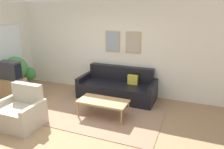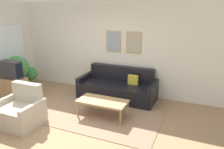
{
  "view_description": "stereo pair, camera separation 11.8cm",
  "coord_description": "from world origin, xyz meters",
  "px_view_note": "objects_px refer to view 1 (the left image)",
  "views": [
    {
      "loc": [
        2.44,
        -3.35,
        2.47
      ],
      "look_at": [
        0.45,
        1.59,
        0.85
      ],
      "focal_mm": 35.0,
      "sensor_mm": 36.0,
      "label": 1
    },
    {
      "loc": [
        2.55,
        -3.31,
        2.47
      ],
      "look_at": [
        0.45,
        1.59,
        0.85
      ],
      "focal_mm": 35.0,
      "sensor_mm": 36.0,
      "label": 2
    }
  ],
  "objects_px": {
    "tv": "(10,70)",
    "potted_plant_tall": "(16,69)",
    "coffee_table": "(103,102)",
    "armchair": "(21,113)",
    "couch": "(117,88)"
  },
  "relations": [
    {
      "from": "coffee_table",
      "to": "potted_plant_tall",
      "type": "xyz_separation_m",
      "value": [
        -3.03,
        0.44,
        0.37
      ]
    },
    {
      "from": "couch",
      "to": "coffee_table",
      "type": "bearing_deg",
      "value": -85.72
    },
    {
      "from": "tv",
      "to": "armchair",
      "type": "xyz_separation_m",
      "value": [
        1.25,
        -1.0,
        -0.57
      ]
    },
    {
      "from": "coffee_table",
      "to": "armchair",
      "type": "relative_size",
      "value": 1.27
    },
    {
      "from": "coffee_table",
      "to": "tv",
      "type": "relative_size",
      "value": 1.9
    },
    {
      "from": "coffee_table",
      "to": "tv",
      "type": "distance_m",
      "value": 2.8
    },
    {
      "from": "couch",
      "to": "coffee_table",
      "type": "relative_size",
      "value": 1.86
    },
    {
      "from": "tv",
      "to": "potted_plant_tall",
      "type": "xyz_separation_m",
      "value": [
        -0.28,
        0.47,
        -0.12
      ]
    },
    {
      "from": "tv",
      "to": "armchair",
      "type": "distance_m",
      "value": 1.7
    },
    {
      "from": "couch",
      "to": "potted_plant_tall",
      "type": "xyz_separation_m",
      "value": [
        -2.94,
        -0.76,
        0.45
      ]
    },
    {
      "from": "coffee_table",
      "to": "couch",
      "type": "bearing_deg",
      "value": 94.28
    },
    {
      "from": "tv",
      "to": "coffee_table",
      "type": "bearing_deg",
      "value": 0.78
    },
    {
      "from": "coffee_table",
      "to": "tv",
      "type": "bearing_deg",
      "value": -179.22
    },
    {
      "from": "couch",
      "to": "tv",
      "type": "bearing_deg",
      "value": -155.16
    },
    {
      "from": "couch",
      "to": "potted_plant_tall",
      "type": "relative_size",
      "value": 1.94
    }
  ]
}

